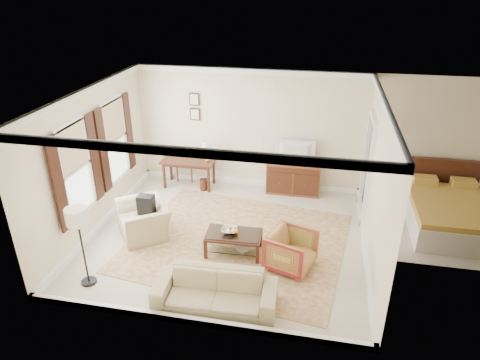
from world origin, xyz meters
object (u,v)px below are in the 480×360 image
(sideboard, at_px, (293,178))
(sofa, at_px, (215,286))
(striped_armchair, at_px, (291,249))
(writing_desk, at_px, (189,164))
(tv, at_px, (295,145))
(coffee_table, at_px, (234,238))
(club_armchair, at_px, (144,214))

(sideboard, height_order, sofa, sideboard)
(striped_armchair, bearing_deg, writing_desk, 63.09)
(tv, distance_m, striped_armchair, 3.09)
(tv, distance_m, coffee_table, 3.01)
(sideboard, distance_m, tv, 0.84)
(sideboard, bearing_deg, club_armchair, -138.51)
(writing_desk, xyz_separation_m, club_armchair, (-0.22, -2.32, -0.13))
(writing_desk, distance_m, sideboard, 2.59)
(writing_desk, height_order, tv, tv)
(coffee_table, bearing_deg, sofa, -89.60)
(striped_armchair, relative_size, club_armchair, 0.76)
(writing_desk, distance_m, tv, 2.65)
(writing_desk, bearing_deg, tv, 2.89)
(tv, xyz_separation_m, club_armchair, (-2.79, -2.45, -0.77))
(writing_desk, relative_size, coffee_table, 1.23)
(striped_armchair, distance_m, club_armchair, 3.05)
(sofa, bearing_deg, striped_armchair, 46.14)
(writing_desk, relative_size, club_armchair, 1.23)
(sideboard, bearing_deg, sofa, -101.67)
(tv, xyz_separation_m, coffee_table, (-0.88, -2.73, -0.89))
(sideboard, height_order, striped_armchair, striped_armchair)
(coffee_table, height_order, club_armchair, club_armchair)
(tv, bearing_deg, sideboard, -90.00)
(writing_desk, xyz_separation_m, sideboard, (2.57, 0.15, -0.21))
(sideboard, xyz_separation_m, striped_armchair, (0.22, -2.99, 0.01))
(club_armchair, distance_m, sofa, 2.60)
(coffee_table, bearing_deg, club_armchair, 171.60)
(sideboard, distance_m, coffee_table, 2.89)
(coffee_table, relative_size, sofa, 0.54)
(writing_desk, height_order, striped_armchair, striped_armchair)
(coffee_table, bearing_deg, tv, 72.12)
(club_armchair, xyz_separation_m, sofa, (1.92, -1.75, -0.08))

